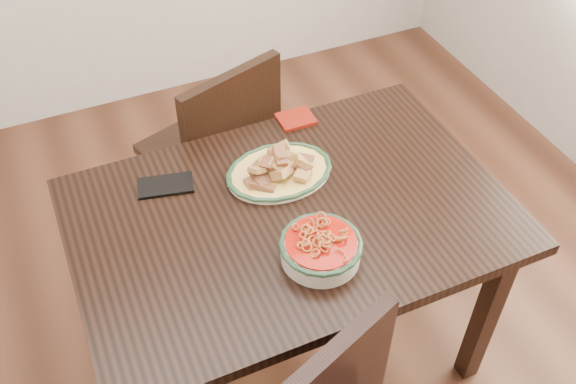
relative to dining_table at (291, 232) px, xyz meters
name	(u,v)px	position (x,y,z in m)	size (l,w,h in m)	color
floor	(273,343)	(-0.05, 0.05, -0.66)	(3.50, 3.50, 0.00)	#3E2013
dining_table	(291,232)	(0.00, 0.00, 0.00)	(1.27, 0.85, 0.75)	black
chair_far	(218,148)	(-0.02, 0.64, -0.16)	(0.53, 0.53, 0.89)	black
fish_plate	(279,164)	(0.03, 0.16, 0.14)	(0.33, 0.26, 0.11)	beige
noodle_bowl	(321,247)	(0.00, -0.19, 0.14)	(0.23, 0.23, 0.08)	beige
smartphone	(166,185)	(-0.31, 0.25, 0.10)	(0.17, 0.09, 0.01)	black
napkin	(296,119)	(0.19, 0.38, 0.10)	(0.12, 0.10, 0.01)	maroon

